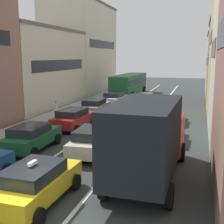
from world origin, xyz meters
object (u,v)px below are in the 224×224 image
(sedan_left_lane_third, at_px, (73,118))
(sedan_right_lane_behind_truck, at_px, (163,128))
(removalist_box_truck, at_px, (149,136))
(hatchback_centre_lane_third, at_px, (115,121))
(coupe_centre_lane_fourth, at_px, (132,109))
(sedan_centre_lane_second, at_px, (93,140))
(bus_mid_queue_primary, at_px, (129,83))
(sedan_centre_lane_fifth, at_px, (145,100))
(wagon_right_lane_far, at_px, (168,112))
(pedestrian_near_kerb, at_px, (56,109))
(sedan_left_lane_fourth, at_px, (95,106))
(taxi_centre_lane_front, at_px, (36,183))
(sedan_left_lane_fifth, at_px, (115,99))
(wagon_left_lane_second, at_px, (31,137))

(sedan_left_lane_third, height_order, sedan_right_lane_behind_truck, same)
(removalist_box_truck, distance_m, hatchback_centre_lane_third, 8.80)
(coupe_centre_lane_fourth, bearing_deg, sedan_centre_lane_second, -177.81)
(coupe_centre_lane_fourth, bearing_deg, bus_mid_queue_primary, 15.16)
(sedan_centre_lane_fifth, distance_m, wagon_right_lane_far, 7.68)
(removalist_box_truck, relative_size, pedestrian_near_kerb, 4.67)
(sedan_centre_lane_second, height_order, hatchback_centre_lane_third, same)
(coupe_centre_lane_fourth, bearing_deg, sedan_right_lane_behind_truck, -150.65)
(wagon_right_lane_far, bearing_deg, removalist_box_truck, -176.13)
(coupe_centre_lane_fourth, distance_m, sedan_left_lane_fourth, 3.54)
(sedan_left_lane_third, bearing_deg, sedan_left_lane_fourth, 5.62)
(bus_mid_queue_primary, bearing_deg, coupe_centre_lane_fourth, -164.34)
(coupe_centre_lane_fourth, bearing_deg, taxi_centre_lane_front, -178.43)
(sedan_left_lane_third, bearing_deg, sedan_centre_lane_second, -143.98)
(sedan_left_lane_third, relative_size, sedan_right_lane_behind_truck, 1.01)
(sedan_left_lane_fourth, bearing_deg, wagon_right_lane_far, -100.95)
(sedan_centre_lane_second, distance_m, bus_mid_queue_primary, 25.39)
(pedestrian_near_kerb, bearing_deg, removalist_box_truck, 136.57)
(coupe_centre_lane_fourth, height_order, sedan_centre_lane_fifth, same)
(sedan_centre_lane_second, bearing_deg, coupe_centre_lane_fourth, -2.23)
(wagon_right_lane_far, relative_size, bus_mid_queue_primary, 0.41)
(taxi_centre_lane_front, relative_size, wagon_right_lane_far, 1.00)
(removalist_box_truck, height_order, sedan_centre_lane_fifth, removalist_box_truck)
(sedan_left_lane_fourth, relative_size, bus_mid_queue_primary, 0.41)
(taxi_centre_lane_front, xyz_separation_m, sedan_left_lane_third, (-3.40, 11.40, -0.00))
(taxi_centre_lane_front, height_order, sedan_centre_lane_fifth, taxi_centre_lane_front)
(sedan_left_lane_fourth, height_order, pedestrian_near_kerb, pedestrian_near_kerb)
(sedan_left_lane_fifth, relative_size, pedestrian_near_kerb, 2.66)
(sedan_centre_lane_second, bearing_deg, sedan_centre_lane_fifth, -2.85)
(sedan_left_lane_fourth, xyz_separation_m, pedestrian_near_kerb, (-2.37, -3.07, 0.15))
(wagon_right_lane_far, distance_m, pedestrian_near_kerb, 9.34)
(wagon_left_lane_second, distance_m, pedestrian_near_kerb, 8.43)
(hatchback_centre_lane_third, relative_size, wagon_right_lane_far, 1.01)
(taxi_centre_lane_front, relative_size, wagon_left_lane_second, 1.00)
(taxi_centre_lane_front, bearing_deg, wagon_left_lane_second, 33.09)
(taxi_centre_lane_front, height_order, wagon_left_lane_second, taxi_centre_lane_front)
(coupe_centre_lane_fourth, relative_size, sedan_right_lane_behind_truck, 1.00)
(sedan_left_lane_fourth, distance_m, sedan_left_lane_fifth, 5.68)
(hatchback_centre_lane_third, bearing_deg, sedan_left_lane_third, 90.27)
(coupe_centre_lane_fourth, xyz_separation_m, sedan_left_lane_fourth, (-3.53, 0.22, 0.00))
(sedan_centre_lane_second, distance_m, sedan_left_lane_fourth, 11.49)
(taxi_centre_lane_front, distance_m, coupe_centre_lane_fourth, 16.67)
(sedan_centre_lane_fifth, bearing_deg, removalist_box_truck, -167.98)
(sedan_centre_lane_second, distance_m, wagon_right_lane_far, 10.17)
(sedan_left_lane_third, distance_m, sedan_centre_lane_fifth, 11.79)
(sedan_centre_lane_fifth, distance_m, pedestrian_near_kerb, 10.70)
(sedan_left_lane_third, distance_m, sedan_left_lane_fifth, 11.16)
(hatchback_centre_lane_third, height_order, coupe_centre_lane_fourth, same)
(sedan_right_lane_behind_truck, bearing_deg, sedan_left_lane_fifth, 29.84)
(sedan_right_lane_behind_truck, distance_m, pedestrian_near_kerb, 10.13)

